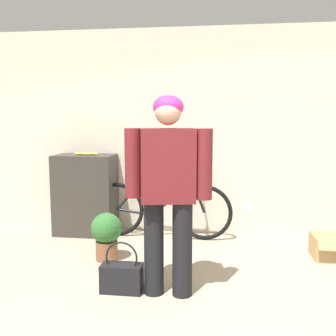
{
  "coord_description": "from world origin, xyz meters",
  "views": [
    {
      "loc": [
        0.22,
        -2.33,
        1.49
      ],
      "look_at": [
        -0.22,
        0.81,
        1.08
      ],
      "focal_mm": 42.0,
      "sensor_mm": 36.0,
      "label": 1
    }
  ],
  "objects_px": {
    "banana": "(86,154)",
    "cardboard_box": "(335,247)",
    "bicycle": "(160,209)",
    "potted_plant": "(106,234)",
    "person": "(168,182)",
    "handbag": "(122,276)"
  },
  "relations": [
    {
      "from": "banana",
      "to": "cardboard_box",
      "type": "bearing_deg",
      "value": -8.95
    },
    {
      "from": "bicycle",
      "to": "banana",
      "type": "bearing_deg",
      "value": -179.08
    },
    {
      "from": "person",
      "to": "handbag",
      "type": "height_order",
      "value": "person"
    },
    {
      "from": "cardboard_box",
      "to": "potted_plant",
      "type": "distance_m",
      "value": 2.43
    },
    {
      "from": "bicycle",
      "to": "potted_plant",
      "type": "xyz_separation_m",
      "value": [
        -0.43,
        -0.84,
        -0.08
      ]
    },
    {
      "from": "cardboard_box",
      "to": "potted_plant",
      "type": "height_order",
      "value": "potted_plant"
    },
    {
      "from": "banana",
      "to": "potted_plant",
      "type": "relative_size",
      "value": 0.62
    },
    {
      "from": "bicycle",
      "to": "cardboard_box",
      "type": "relative_size",
      "value": 3.82
    },
    {
      "from": "cardboard_box",
      "to": "potted_plant",
      "type": "relative_size",
      "value": 0.93
    },
    {
      "from": "cardboard_box",
      "to": "handbag",
      "type": "bearing_deg",
      "value": -151.57
    },
    {
      "from": "person",
      "to": "handbag",
      "type": "distance_m",
      "value": 0.92
    },
    {
      "from": "handbag",
      "to": "person",
      "type": "bearing_deg",
      "value": 1.41
    },
    {
      "from": "banana",
      "to": "cardboard_box",
      "type": "xyz_separation_m",
      "value": [
        2.89,
        -0.46,
        -0.92
      ]
    },
    {
      "from": "bicycle",
      "to": "handbag",
      "type": "bearing_deg",
      "value": -91.91
    },
    {
      "from": "person",
      "to": "potted_plant",
      "type": "height_order",
      "value": "person"
    },
    {
      "from": "bicycle",
      "to": "cardboard_box",
      "type": "distance_m",
      "value": 2.02
    },
    {
      "from": "handbag",
      "to": "cardboard_box",
      "type": "height_order",
      "value": "handbag"
    },
    {
      "from": "bicycle",
      "to": "banana",
      "type": "relative_size",
      "value": 5.69
    },
    {
      "from": "banana",
      "to": "cardboard_box",
      "type": "height_order",
      "value": "banana"
    },
    {
      "from": "person",
      "to": "bicycle",
      "type": "height_order",
      "value": "person"
    },
    {
      "from": "person",
      "to": "potted_plant",
      "type": "distance_m",
      "value": 1.24
    },
    {
      "from": "person",
      "to": "bicycle",
      "type": "relative_size",
      "value": 0.94
    }
  ]
}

